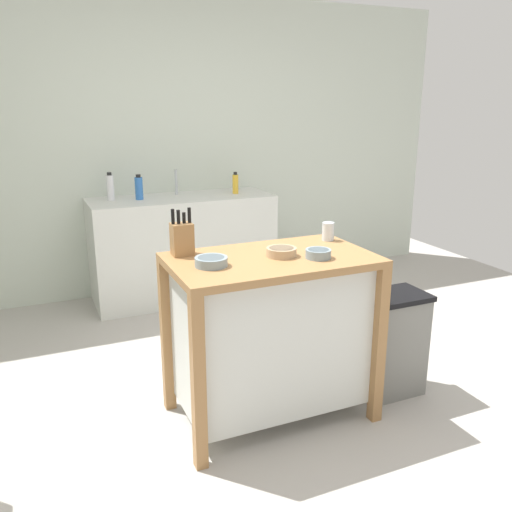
% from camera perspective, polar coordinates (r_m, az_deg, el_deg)
% --- Properties ---
extents(ground_plane, '(6.46, 6.46, 0.00)m').
position_cam_1_polar(ground_plane, '(3.19, 4.42, -16.26)').
color(ground_plane, '#ADA8A0').
rests_on(ground_plane, ground).
extents(wall_back, '(5.46, 0.10, 2.60)m').
position_cam_1_polar(wall_back, '(5.01, -8.76, 11.30)').
color(wall_back, silver).
rests_on(wall_back, ground).
extents(kitchen_island, '(1.07, 0.63, 0.93)m').
position_cam_1_polar(kitchen_island, '(2.95, 1.57, -7.74)').
color(kitchen_island, '#9E7042').
rests_on(kitchen_island, ground).
extents(knife_block, '(0.11, 0.09, 0.25)m').
position_cam_1_polar(knife_block, '(2.84, -7.85, 1.90)').
color(knife_block, '#9E7042').
rests_on(knife_block, kitchen_island).
extents(bowl_stoneware_deep, '(0.16, 0.16, 0.05)m').
position_cam_1_polar(bowl_stoneware_deep, '(2.81, 2.71, 0.47)').
color(bowl_stoneware_deep, tan).
rests_on(bowl_stoneware_deep, kitchen_island).
extents(bowl_ceramic_wide, '(0.13, 0.13, 0.05)m').
position_cam_1_polar(bowl_ceramic_wide, '(2.79, 6.61, 0.27)').
color(bowl_ceramic_wide, gray).
rests_on(bowl_ceramic_wide, kitchen_island).
extents(bowl_ceramic_small, '(0.16, 0.16, 0.05)m').
position_cam_1_polar(bowl_ceramic_small, '(2.65, -4.77, -0.57)').
color(bowl_ceramic_small, gray).
rests_on(bowl_ceramic_small, kitchen_island).
extents(drinking_cup, '(0.07, 0.07, 0.11)m').
position_cam_1_polar(drinking_cup, '(3.15, 7.65, 2.60)').
color(drinking_cup, silver).
rests_on(drinking_cup, kitchen_island).
extents(trash_bin, '(0.36, 0.28, 0.63)m').
position_cam_1_polar(trash_bin, '(3.35, 14.29, -8.91)').
color(trash_bin, slate).
rests_on(trash_bin, ground).
extents(sink_counter, '(1.57, 0.60, 0.91)m').
position_cam_1_polar(sink_counter, '(4.81, -7.74, 0.92)').
color(sink_counter, silver).
rests_on(sink_counter, ground).
extents(sink_faucet, '(0.02, 0.02, 0.22)m').
position_cam_1_polar(sink_faucet, '(4.83, -8.46, 7.77)').
color(sink_faucet, '#B7BCC1').
rests_on(sink_faucet, sink_counter).
extents(bottle_hand_soap, '(0.06, 0.06, 0.23)m').
position_cam_1_polar(bottle_hand_soap, '(4.65, -15.19, 7.05)').
color(bottle_hand_soap, white).
rests_on(bottle_hand_soap, sink_counter).
extents(bottle_spray_cleaner, '(0.05, 0.05, 0.19)m').
position_cam_1_polar(bottle_spray_cleaner, '(4.83, -2.20, 7.68)').
color(bottle_spray_cleaner, yellow).
rests_on(bottle_spray_cleaner, sink_counter).
extents(bottle_dish_soap, '(0.07, 0.07, 0.21)m').
position_cam_1_polar(bottle_dish_soap, '(4.63, -12.30, 7.07)').
color(bottle_dish_soap, blue).
rests_on(bottle_dish_soap, sink_counter).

